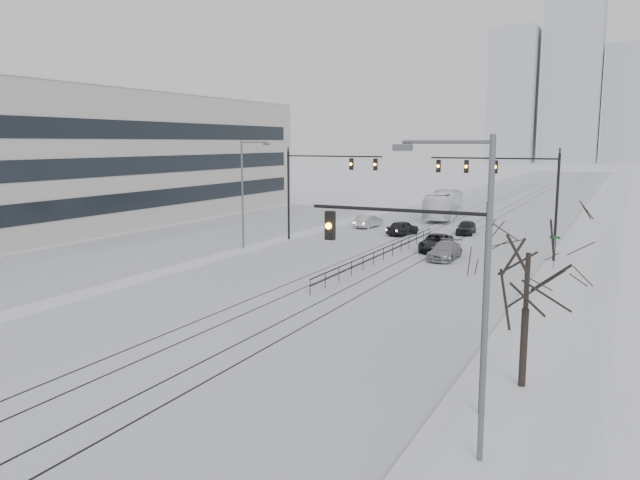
{
  "coord_description": "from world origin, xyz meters",
  "views": [
    {
      "loc": [
        16.19,
        -13.26,
        8.79
      ],
      "look_at": [
        0.33,
        18.63,
        3.2
      ],
      "focal_mm": 35.0,
      "sensor_mm": 36.0,
      "label": 1
    }
  ],
  "objects_px": {
    "box_truck": "(444,205)",
    "bare_tree": "(528,267)",
    "sedan_nb_far": "(466,227)",
    "sedan_nb_front": "(436,243)",
    "traffic_mast_near": "(436,275)",
    "sedan_sb_outer": "(368,221)",
    "sedan_sb_inner": "(403,228)",
    "sedan_nb_right": "(445,251)"
  },
  "relations": [
    {
      "from": "traffic_mast_near",
      "to": "sedan_sb_inner",
      "type": "xyz_separation_m",
      "value": [
        -13.82,
        37.15,
        -3.87
      ]
    },
    {
      "from": "sedan_nb_far",
      "to": "sedan_nb_front",
      "type": "bearing_deg",
      "value": -94.54
    },
    {
      "from": "sedan_nb_front",
      "to": "sedan_nb_far",
      "type": "bearing_deg",
      "value": 84.35
    },
    {
      "from": "traffic_mast_near",
      "to": "sedan_sb_outer",
      "type": "height_order",
      "value": "traffic_mast_near"
    },
    {
      "from": "sedan_sb_inner",
      "to": "sedan_nb_far",
      "type": "height_order",
      "value": "sedan_sb_inner"
    },
    {
      "from": "sedan_sb_inner",
      "to": "box_truck",
      "type": "bearing_deg",
      "value": -79.68
    },
    {
      "from": "bare_tree",
      "to": "sedan_sb_outer",
      "type": "relative_size",
      "value": 1.51
    },
    {
      "from": "sedan_nb_right",
      "to": "sedan_nb_far",
      "type": "relative_size",
      "value": 1.17
    },
    {
      "from": "box_truck",
      "to": "sedan_sb_inner",
      "type": "bearing_deg",
      "value": 84.14
    },
    {
      "from": "sedan_nb_right",
      "to": "box_truck",
      "type": "relative_size",
      "value": 0.4
    },
    {
      "from": "traffic_mast_near",
      "to": "sedan_nb_far",
      "type": "xyz_separation_m",
      "value": [
        -8.5,
        40.4,
        -3.9
      ]
    },
    {
      "from": "bare_tree",
      "to": "sedan_nb_right",
      "type": "height_order",
      "value": "bare_tree"
    },
    {
      "from": "sedan_sb_outer",
      "to": "sedan_nb_right",
      "type": "relative_size",
      "value": 0.89
    },
    {
      "from": "sedan_sb_inner",
      "to": "sedan_nb_front",
      "type": "distance_m",
      "value": 9.04
    },
    {
      "from": "sedan_nb_right",
      "to": "sedan_sb_outer",
      "type": "bearing_deg",
      "value": 130.22
    },
    {
      "from": "bare_tree",
      "to": "sedan_sb_outer",
      "type": "distance_m",
      "value": 43.25
    },
    {
      "from": "sedan_sb_outer",
      "to": "box_truck",
      "type": "height_order",
      "value": "box_truck"
    },
    {
      "from": "sedan_nb_front",
      "to": "box_truck",
      "type": "bearing_deg",
      "value": 97.85
    },
    {
      "from": "box_truck",
      "to": "sedan_nb_front",
      "type": "bearing_deg",
      "value": 98.33
    },
    {
      "from": "sedan_nb_front",
      "to": "box_truck",
      "type": "distance_m",
      "value": 22.14
    },
    {
      "from": "sedan_sb_inner",
      "to": "sedan_nb_front",
      "type": "bearing_deg",
      "value": 137.18
    },
    {
      "from": "sedan_sb_inner",
      "to": "sedan_nb_right",
      "type": "xyz_separation_m",
      "value": [
        7.01,
        -10.59,
        -0.04
      ]
    },
    {
      "from": "sedan_sb_outer",
      "to": "sedan_nb_far",
      "type": "height_order",
      "value": "same"
    },
    {
      "from": "sedan_nb_far",
      "to": "box_truck",
      "type": "bearing_deg",
      "value": 110.63
    },
    {
      "from": "sedan_nb_front",
      "to": "sedan_nb_far",
      "type": "height_order",
      "value": "sedan_nb_front"
    },
    {
      "from": "sedan_sb_outer",
      "to": "sedan_nb_far",
      "type": "relative_size",
      "value": 1.03
    },
    {
      "from": "sedan_nb_front",
      "to": "sedan_sb_inner",
      "type": "bearing_deg",
      "value": 120.52
    },
    {
      "from": "sedan_sb_inner",
      "to": "sedan_nb_right",
      "type": "bearing_deg",
      "value": 134.16
    },
    {
      "from": "sedan_nb_front",
      "to": "box_truck",
      "type": "height_order",
      "value": "box_truck"
    },
    {
      "from": "traffic_mast_near",
      "to": "sedan_sb_inner",
      "type": "distance_m",
      "value": 39.82
    },
    {
      "from": "sedan_sb_inner",
      "to": "box_truck",
      "type": "height_order",
      "value": "box_truck"
    },
    {
      "from": "sedan_sb_outer",
      "to": "sedan_nb_far",
      "type": "bearing_deg",
      "value": -174.25
    },
    {
      "from": "box_truck",
      "to": "bare_tree",
      "type": "bearing_deg",
      "value": 102.96
    },
    {
      "from": "sedan_sb_inner",
      "to": "sedan_nb_far",
      "type": "distance_m",
      "value": 6.24
    },
    {
      "from": "bare_tree",
      "to": "sedan_nb_front",
      "type": "distance_m",
      "value": 29.23
    },
    {
      "from": "sedan_nb_front",
      "to": "sedan_nb_right",
      "type": "height_order",
      "value": "sedan_nb_front"
    },
    {
      "from": "sedan_sb_outer",
      "to": "box_truck",
      "type": "distance_m",
      "value": 11.94
    },
    {
      "from": "sedan_sb_outer",
      "to": "sedan_nb_right",
      "type": "bearing_deg",
      "value": 136.98
    },
    {
      "from": "sedan_sb_outer",
      "to": "box_truck",
      "type": "bearing_deg",
      "value": -108.13
    },
    {
      "from": "sedan_nb_front",
      "to": "sedan_nb_right",
      "type": "distance_m",
      "value": 3.7
    },
    {
      "from": "traffic_mast_near",
      "to": "sedan_nb_right",
      "type": "bearing_deg",
      "value": 104.39
    },
    {
      "from": "sedan_sb_outer",
      "to": "box_truck",
      "type": "xyz_separation_m",
      "value": [
        4.98,
        10.81,
        0.93
      ]
    }
  ]
}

